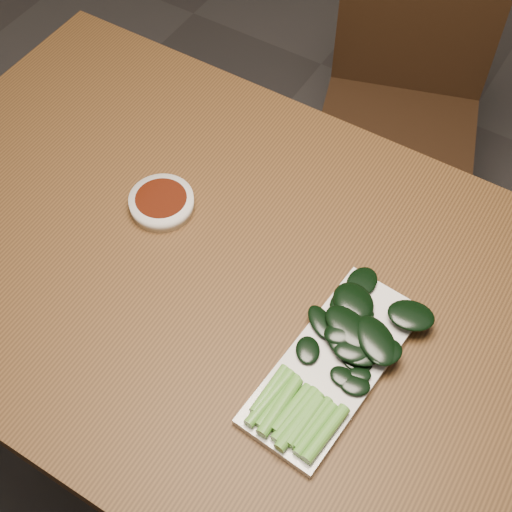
% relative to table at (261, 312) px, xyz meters
% --- Properties ---
extents(ground, '(6.00, 6.00, 0.00)m').
position_rel_table_xyz_m(ground, '(0.00, 0.00, -0.68)').
color(ground, '#302E2E').
rests_on(ground, ground).
extents(table, '(1.40, 0.80, 0.75)m').
position_rel_table_xyz_m(table, '(0.00, 0.00, 0.00)').
color(table, '#442B13').
rests_on(table, ground).
extents(chair_far, '(0.48, 0.48, 0.89)m').
position_rel_table_xyz_m(chair_far, '(-0.07, 0.79, -0.19)').
color(chair_far, black).
rests_on(chair_far, ground).
extents(sauce_bowl, '(0.11, 0.11, 0.03)m').
position_rel_table_xyz_m(sauce_bowl, '(-0.23, 0.05, 0.09)').
color(sauce_bowl, silver).
rests_on(sauce_bowl, table).
extents(serving_plate, '(0.16, 0.33, 0.01)m').
position_rel_table_xyz_m(serving_plate, '(0.16, -0.06, 0.08)').
color(serving_plate, silver).
rests_on(serving_plate, table).
extents(gai_lan, '(0.19, 0.33, 0.03)m').
position_rel_table_xyz_m(gai_lan, '(0.16, -0.05, 0.10)').
color(gai_lan, '#539132').
rests_on(gai_lan, serving_plate).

